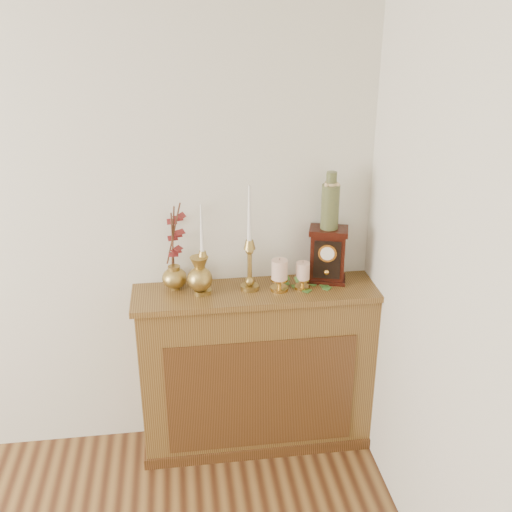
{
  "coord_description": "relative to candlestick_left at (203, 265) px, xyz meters",
  "views": [
    {
      "loc": [
        1.03,
        -0.55,
        2.25
      ],
      "look_at": [
        1.39,
        2.05,
        1.13
      ],
      "focal_mm": 42.0,
      "sensor_mm": 36.0,
      "label": 1
    }
  ],
  "objects": [
    {
      "name": "mantel_clock",
      "position": [
        0.63,
        0.06,
        -0.01
      ],
      "size": [
        0.22,
        0.18,
        0.29
      ],
      "rotation": [
        0.0,
        0.0,
        -0.29
      ],
      "color": "#33100A",
      "rests_on": "console_shelf"
    },
    {
      "name": "ginger_jar",
      "position": [
        -0.13,
        0.1,
        0.06
      ],
      "size": [
        0.19,
        0.2,
        0.46
      ],
      "rotation": [
        0.0,
        0.0,
        0.38
      ],
      "color": "tan",
      "rests_on": "console_shelf"
    },
    {
      "name": "pillar_candle_left",
      "position": [
        0.37,
        -0.02,
        -0.06
      ],
      "size": [
        0.09,
        0.09,
        0.17
      ],
      "rotation": [
        0.0,
        0.0,
        -0.27
      ],
      "color": "gold",
      "rests_on": "console_shelf"
    },
    {
      "name": "candlestick_left",
      "position": [
        0.0,
        0.0,
        0.0
      ],
      "size": [
        0.08,
        0.08,
        0.46
      ],
      "rotation": [
        0.0,
        0.0,
        -0.31
      ],
      "color": "tan",
      "rests_on": "console_shelf"
    },
    {
      "name": "console_shelf",
      "position": [
        0.26,
        0.0,
        -0.64
      ],
      "size": [
        1.24,
        0.34,
        0.93
      ],
      "color": "brown",
      "rests_on": "ground"
    },
    {
      "name": "ivy_garland",
      "position": [
        0.5,
        0.0,
        -0.14
      ],
      "size": [
        0.36,
        0.17,
        0.07
      ],
      "rotation": [
        0.0,
        0.0,
        -0.15
      ],
      "color": "#3C6A28",
      "rests_on": "console_shelf"
    },
    {
      "name": "bud_vase",
      "position": [
        -0.02,
        -0.01,
        -0.05
      ],
      "size": [
        0.12,
        0.12,
        0.2
      ],
      "rotation": [
        0.0,
        0.0,
        -0.09
      ],
      "color": "tan",
      "rests_on": "console_shelf"
    },
    {
      "name": "candlestick_center",
      "position": [
        0.23,
        0.01,
        0.03
      ],
      "size": [
        0.09,
        0.09,
        0.54
      ],
      "rotation": [
        0.0,
        0.0,
        -0.24
      ],
      "color": "tan",
      "rests_on": "console_shelf"
    },
    {
      "name": "ceramic_vase",
      "position": [
        0.63,
        0.06,
        0.26
      ],
      "size": [
        0.09,
        0.09,
        0.29
      ],
      "rotation": [
        0.0,
        0.0,
        -0.29
      ],
      "color": "#1A352B",
      "rests_on": "mantel_clock"
    },
    {
      "name": "pillar_candle_right",
      "position": [
        0.49,
        -0.01,
        -0.07
      ],
      "size": [
        0.08,
        0.08,
        0.15
      ],
      "rotation": [
        0.0,
        0.0,
        -0.0
      ],
      "color": "gold",
      "rests_on": "console_shelf"
    }
  ]
}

